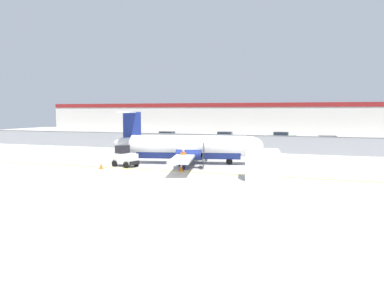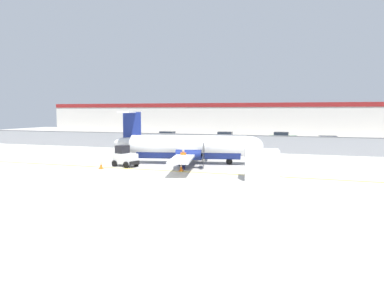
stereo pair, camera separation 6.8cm
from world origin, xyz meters
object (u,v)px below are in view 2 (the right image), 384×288
object	(u,v)px
baggage_tug	(125,157)
parked_car_2	(282,137)
traffic_cone_near_left	(181,167)
traffic_cone_far_right	(128,159)
cargo_container	(262,164)
parked_car_1	(226,137)
commuter_airplane	(191,147)
parked_car_3	(328,142)
parked_car_0	(168,136)
traffic_cone_near_right	(101,165)
ground_crew_worker	(183,158)
traffic_cone_far_left	(230,161)

from	to	relation	value
baggage_tug	parked_car_2	world-z (taller)	baggage_tug
traffic_cone_near_left	traffic_cone_far_right	size ratio (longest dim) A/B	1.00
cargo_container	parked_car_1	world-z (taller)	cargo_container
commuter_airplane	parked_car_3	distance (m)	23.42
parked_car_0	parked_car_3	bearing A→B (deg)	-6.36
traffic_cone_near_right	parked_car_3	distance (m)	31.35
commuter_airplane	parked_car_1	xyz separation A→B (m)	(-2.61, 24.88, -0.71)
parked_car_3	ground_crew_worker	bearing A→B (deg)	-124.12
traffic_cone_near_right	traffic_cone_far_left	size ratio (longest dim) A/B	1.00
commuter_airplane	ground_crew_worker	size ratio (longest dim) A/B	9.39
cargo_container	traffic_cone_far_right	world-z (taller)	cargo_container
commuter_airplane	traffic_cone_near_left	distance (m)	4.33
traffic_cone_far_right	parked_car_3	xyz separation A→B (m)	(18.81, 20.43, 0.58)
cargo_container	traffic_cone_near_left	size ratio (longest dim) A/B	4.23
traffic_cone_near_right	traffic_cone_far_left	bearing A→B (deg)	33.36
traffic_cone_far_right	parked_car_3	size ratio (longest dim) A/B	0.15
cargo_container	parked_car_2	distance (m)	32.79
commuter_airplane	ground_crew_worker	xyz separation A→B (m)	(0.42, -3.36, -0.65)
ground_crew_worker	parked_car_2	world-z (taller)	same
parked_car_1	parked_car_3	world-z (taller)	same
ground_crew_worker	traffic_cone_far_right	xyz separation A→B (m)	(-6.67, 2.68, -0.64)
parked_car_3	commuter_airplane	bearing A→B (deg)	-128.86
parked_car_1	parked_car_3	distance (m)	16.01
ground_crew_worker	traffic_cone_near_left	world-z (taller)	ground_crew_worker
baggage_tug	traffic_cone_far_left	distance (m)	9.69
traffic_cone_far_left	parked_car_0	world-z (taller)	parked_car_0
commuter_airplane	parked_car_3	xyz separation A→B (m)	(12.56, 19.75, -0.71)
cargo_container	parked_car_3	bearing A→B (deg)	68.55
traffic_cone_near_right	parked_car_1	bearing A→B (deg)	82.76
commuter_airplane	parked_car_0	world-z (taller)	commuter_airplane
traffic_cone_near_left	traffic_cone_near_right	xyz separation A→B (m)	(-6.93, -1.08, 0.00)
baggage_tug	ground_crew_worker	distance (m)	5.57
baggage_tug	traffic_cone_near_right	bearing A→B (deg)	-106.22
cargo_container	traffic_cone_near_left	world-z (taller)	cargo_container
baggage_tug	parked_car_1	size ratio (longest dim) A/B	0.60
cargo_container	traffic_cone_near_left	distance (m)	7.12
traffic_cone_far_right	parked_car_1	bearing A→B (deg)	81.89
traffic_cone_near_right	parked_car_0	bearing A→B (deg)	100.54
baggage_tug	parked_car_0	xyz separation A→B (m)	(-6.47, 26.04, 0.04)
cargo_container	parked_car_2	xyz separation A→B (m)	(-1.44, 32.76, -0.21)
cargo_container	parked_car_0	xyz separation A→B (m)	(-18.97, 28.56, -0.21)
traffic_cone_near_left	parked_car_2	bearing A→B (deg)	80.09
traffic_cone_far_right	parked_car_3	bearing A→B (deg)	47.36
commuter_airplane	parked_car_0	bearing A→B (deg)	104.60
traffic_cone_near_left	parked_car_2	world-z (taller)	parked_car_2
parked_car_2	parked_car_1	bearing A→B (deg)	-165.34
traffic_cone_far_left	parked_car_2	bearing A→B (deg)	84.32
cargo_container	traffic_cone_near_right	bearing A→B (deg)	167.28
parked_car_0	parked_car_1	xyz separation A→B (m)	(9.01, 2.16, 0.00)
baggage_tug	parked_car_2	distance (m)	32.20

